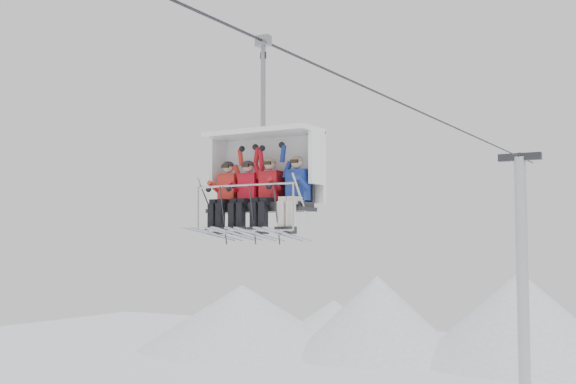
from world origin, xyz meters
The scene contains 8 objects.
ridgeline centered at (-1.58, 42.05, 2.84)m, with size 72.00×21.00×7.00m.
lift_tower_right centered at (0.00, 22.00, 5.78)m, with size 2.00×1.80×13.48m.
haul_cable centered at (0.00, 0.00, 13.30)m, with size 0.06×0.06×50.00m, color #2D2E33.
chairlift_carrier centered at (0.00, -0.87, 10.68)m, with size 2.39×1.17×3.98m.
skier_far_left centered at (-0.78, -1.18, 10.21)m, with size 0.40×1.69×1.61m.
skier_center_left centered at (-0.29, -1.18, 10.20)m, with size 0.40×1.69×1.59m.
skier_center_right centered at (0.23, -1.18, 10.21)m, with size 0.41×1.69×1.63m.
skier_far_right centered at (0.84, -1.18, 10.21)m, with size 0.41×1.69×1.63m.
Camera 1 is at (7.66, -13.14, 9.23)m, focal length 45.00 mm.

